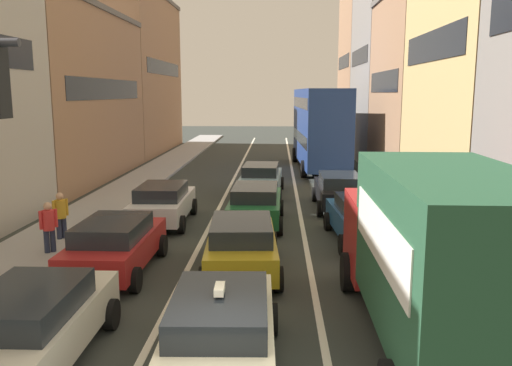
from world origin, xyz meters
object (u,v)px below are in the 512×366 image
Objects in this scene: taxi_centre_lane_front at (221,330)px; pedestrian_mid_sidewalk at (61,214)px; wagon_left_lane_second at (115,244)px; sedan_right_lane_behind_truck at (364,218)px; sedan_left_lane_front at (32,324)px; coupe_centre_lane_fourth at (261,178)px; wagon_right_lane_far at (339,190)px; hatchback_centre_lane_third at (255,204)px; bus_mid_queue_primary at (320,125)px; removalist_box_truck at (435,250)px; sedan_centre_lane_second at (242,244)px; pedestrian_near_kerb at (49,226)px; sedan_left_lane_third at (163,203)px.

taxi_centre_lane_front is 2.62× the size of pedestrian_mid_sidewalk.
wagon_left_lane_second is (-3.41, 5.06, -0.00)m from taxi_centre_lane_front.
sedan_left_lane_front is at bearing 135.42° from sedan_right_lane_behind_truck.
coupe_centre_lane_fourth is at bearing -17.40° from wagon_left_lane_second.
wagon_left_lane_second is at bearing -6.36° from pedestrian_mid_sidewalk.
pedestrian_mid_sidewalk is at bearing 119.31° from wagon_right_lane_far.
hatchback_centre_lane_third is 14.81m from bus_mid_queue_primary.
coupe_centre_lane_fourth is 0.41× the size of bus_mid_queue_primary.
taxi_centre_lane_front is at bearing 105.14° from removalist_box_truck.
taxi_centre_lane_front is at bearing -178.00° from coupe_centre_lane_fourth.
bus_mid_queue_primary reaches higher than wagon_left_lane_second.
wagon_right_lane_far is at bearing -16.80° from taxi_centre_lane_front.
sedan_centre_lane_second is 1.02× the size of hatchback_centre_lane_third.
wagon_left_lane_second is at bearing 19.19° from pedestrian_near_kerb.
sedan_left_lane_front and sedan_left_lane_third have the same top height.
hatchback_centre_lane_third is 7.22m from pedestrian_near_kerb.
taxi_centre_lane_front is (-3.88, -1.01, -1.18)m from removalist_box_truck.
wagon_right_lane_far is at bearing 177.47° from bus_mid_queue_primary.
coupe_centre_lane_fourth and sedan_right_lane_behind_truck have the same top height.
coupe_centre_lane_fourth is (0.03, 5.77, 0.00)m from hatchback_centre_lane_third.
pedestrian_near_kerb reaches higher than sedan_left_lane_third.
sedan_centre_lane_second is 2.65× the size of pedestrian_mid_sidewalk.
sedan_centre_lane_second is 4.90m from sedan_right_lane_behind_truck.
pedestrian_near_kerb reaches higher than wagon_left_lane_second.
pedestrian_mid_sidewalk reaches higher than sedan_right_lane_behind_truck.
hatchback_centre_lane_third is at bearing -33.05° from wagon_left_lane_second.
sedan_left_lane_front is at bearing 152.09° from wagon_right_lane_far.
sedan_left_lane_front is at bearing -21.00° from pedestrian_near_kerb.
taxi_centre_lane_front reaches higher than coupe_centre_lane_fourth.
wagon_left_lane_second is (-3.42, -0.14, 0.00)m from sedan_centre_lane_second.
bus_mid_queue_primary reaches higher than sedan_right_lane_behind_truck.
bus_mid_queue_primary is (3.44, 14.27, 2.03)m from hatchback_centre_lane_third.
removalist_box_truck reaches higher than wagon_right_lane_far.
sedan_centre_lane_second is at bearing 179.28° from hatchback_centre_lane_third.
removalist_box_truck is at bearing -143.61° from sedan_left_lane_third.
wagon_right_lane_far is at bearing -39.83° from wagon_left_lane_second.
pedestrian_near_kerb is at bearing 151.40° from coupe_centre_lane_fourth.
coupe_centre_lane_fourth is (-3.70, 15.20, -1.18)m from removalist_box_truck.
wagon_left_lane_second is 5.44m from sedan_left_lane_third.
wagon_left_lane_second is 2.60× the size of pedestrian_near_kerb.
wagon_left_lane_second is at bearing 164.79° from coupe_centre_lane_fourth.
taxi_centre_lane_front is 16.21m from coupe_centre_lane_fourth.
bus_mid_queue_primary is at bearing -2.97° from sedan_right_lane_behind_truck.
removalist_box_truck reaches higher than sedan_centre_lane_second.
pedestrian_mid_sidewalk is at bearing 44.00° from wagon_left_lane_second.
hatchback_centre_lane_third is at bearing -5.00° from sedan_centre_lane_second.
taxi_centre_lane_front is at bearing 151.98° from sedan_right_lane_behind_truck.
sedan_left_lane_third is (-3.45, 0.05, 0.00)m from hatchback_centre_lane_third.
bus_mid_queue_primary is at bearing -12.63° from hatchback_centre_lane_third.
pedestrian_near_kerb and pedestrian_mid_sidewalk have the same top height.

